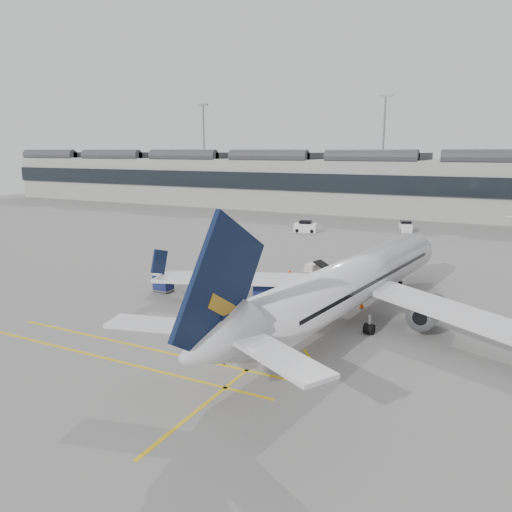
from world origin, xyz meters
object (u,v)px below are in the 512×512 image
at_px(ramp_agent_a, 290,279).
at_px(pushback_tug, 214,282).
at_px(baggage_cart_a, 280,288).
at_px(airliner_main, 350,284).
at_px(belt_loader, 322,276).
at_px(ramp_agent_b, 291,283).

xyz_separation_m(ramp_agent_a, pushback_tug, (-6.37, -3.40, -0.26)).
bearing_deg(baggage_cart_a, airliner_main, -27.14).
xyz_separation_m(airliner_main, baggage_cart_a, (-7.32, 3.34, -2.08)).
height_order(belt_loader, baggage_cart_a, belt_loader).
relative_size(baggage_cart_a, ramp_agent_b, 0.89).
xyz_separation_m(ramp_agent_a, ramp_agent_b, (0.83, -1.69, 0.10)).
height_order(ramp_agent_a, pushback_tug, ramp_agent_a).
relative_size(belt_loader, ramp_agent_b, 2.85).
distance_m(belt_loader, ramp_agent_b, 5.17).
bearing_deg(ramp_agent_a, baggage_cart_a, -99.47).
bearing_deg(ramp_agent_b, belt_loader, -112.78).
distance_m(baggage_cart_a, pushback_tug, 6.92).
relative_size(ramp_agent_b, pushback_tug, 0.72).
height_order(airliner_main, ramp_agent_a, airliner_main).
distance_m(belt_loader, baggage_cart_a, 6.94).
relative_size(airliner_main, baggage_cart_a, 22.71).
distance_m(ramp_agent_a, ramp_agent_b, 1.89).
height_order(airliner_main, pushback_tug, airliner_main).
xyz_separation_m(baggage_cart_a, pushback_tug, (-6.91, 0.04, -0.32)).
bearing_deg(ramp_agent_b, baggage_cart_a, 71.14).
bearing_deg(baggage_cart_a, ramp_agent_b, 77.94).
xyz_separation_m(baggage_cart_a, ramp_agent_a, (-0.54, 3.44, -0.06)).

